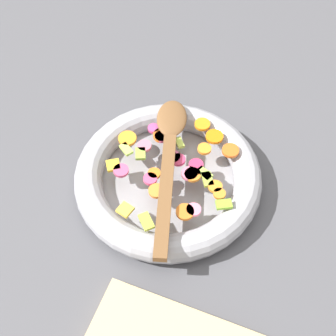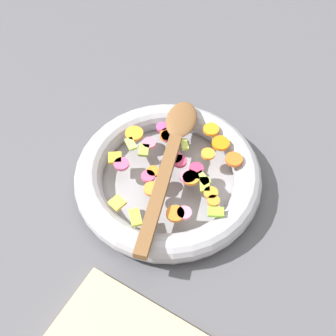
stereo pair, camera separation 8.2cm
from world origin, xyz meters
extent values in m
plane|color=#4C4C51|center=(0.00, 0.00, 0.00)|extent=(4.00, 4.00, 0.00)
cylinder|color=gray|center=(0.00, 0.00, 0.01)|extent=(0.29, 0.29, 0.01)
torus|color=#9E9EA5|center=(0.00, 0.00, 0.03)|extent=(0.34, 0.34, 0.05)
cylinder|color=orange|center=(0.06, -0.07, 0.05)|extent=(0.04, 0.04, 0.01)
cylinder|color=orange|center=(-0.09, 0.03, 0.05)|extent=(0.05, 0.05, 0.01)
cylinder|color=orange|center=(0.05, 0.00, 0.05)|extent=(0.04, 0.04, 0.01)
cylinder|color=orange|center=(0.10, -0.02, 0.05)|extent=(0.02, 0.02, 0.01)
cylinder|color=orange|center=(0.00, -0.05, 0.05)|extent=(0.04, 0.04, 0.01)
cylinder|color=orange|center=(0.02, 0.11, 0.05)|extent=(0.04, 0.04, 0.01)
cylinder|color=orange|center=(-0.04, 0.06, 0.05)|extent=(0.04, 0.04, 0.01)
cylinder|color=orange|center=(-0.02, -0.02, 0.05)|extent=(0.03, 0.03, 0.01)
cylinder|color=orange|center=(0.05, 0.06, 0.05)|extent=(0.03, 0.03, 0.01)
cylinder|color=orange|center=(0.09, 0.07, 0.05)|extent=(0.04, 0.04, 0.01)
cylinder|color=orange|center=(0.09, -0.01, 0.05)|extent=(0.03, 0.03, 0.01)
cylinder|color=orange|center=(0.05, 0.09, 0.05)|extent=(0.04, 0.04, 0.01)
cube|color=#AABD3B|center=(0.01, -0.11, 0.05)|extent=(0.03, 0.03, 0.01)
cube|color=#A6D04E|center=(0.06, 0.01, 0.05)|extent=(0.03, 0.03, 0.01)
cube|color=#86B930|center=(0.11, -0.04, 0.05)|extent=(0.03, 0.03, 0.01)
cube|color=#98AD3C|center=(0.07, 0.00, 0.05)|extent=(0.03, 0.03, 0.01)
cube|color=#8AAF3F|center=(-0.06, 0.01, 0.05)|extent=(0.03, 0.03, 0.01)
cube|color=#BBD251|center=(0.00, 0.06, 0.05)|extent=(0.02, 0.03, 0.01)
cube|color=#B2D859|center=(-0.08, 0.01, 0.05)|extent=(0.03, 0.03, 0.01)
cube|color=#AFCF4E|center=(0.05, 0.00, 0.05)|extent=(0.03, 0.03, 0.01)
cylinder|color=#DF5682|center=(-0.04, 0.06, 0.05)|extent=(0.04, 0.04, 0.01)
cylinder|color=pink|center=(0.04, 0.00, 0.05)|extent=(0.03, 0.03, 0.01)
cylinder|color=#D44D78|center=(-0.07, -0.04, 0.05)|extent=(0.04, 0.04, 0.01)
cylinder|color=#DF6B83|center=(-0.06, 0.03, 0.05)|extent=(0.03, 0.03, 0.01)
cylinder|color=#D24874|center=(-0.02, -0.03, 0.05)|extent=(0.03, 0.03, 0.01)
cylinder|color=#CD325B|center=(0.04, 0.02, 0.05)|extent=(0.03, 0.03, 0.01)
cylinder|color=pink|center=(0.07, -0.07, 0.05)|extent=(0.03, 0.03, 0.01)
cylinder|color=#D64685|center=(-0.06, 0.07, 0.05)|extent=(0.03, 0.03, 0.01)
cylinder|color=#C4375F|center=(0.01, 0.02, 0.05)|extent=(0.03, 0.03, 0.01)
cylinder|color=pink|center=(0.00, 0.02, 0.05)|extent=(0.04, 0.04, 0.01)
cube|color=yellow|center=(-0.03, 0.07, 0.05)|extent=(0.02, 0.02, 0.01)
cube|color=yellow|center=(-0.03, -0.11, 0.05)|extent=(0.03, 0.03, 0.01)
cube|color=gold|center=(-0.09, -0.03, 0.05)|extent=(0.03, 0.03, 0.01)
cube|color=brown|center=(0.02, -0.06, 0.06)|extent=(0.09, 0.24, 0.01)
ellipsoid|color=brown|center=(-0.03, 0.10, 0.06)|extent=(0.08, 0.10, 0.01)
camera|label=1|loc=(0.17, -0.45, 0.71)|focal=50.00mm
camera|label=2|loc=(0.25, -0.41, 0.71)|focal=50.00mm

